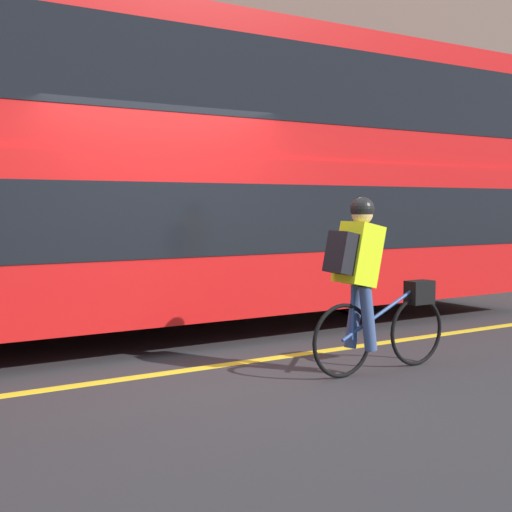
% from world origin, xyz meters
% --- Properties ---
extents(ground_plane, '(80.00, 80.00, 0.00)m').
position_xyz_m(ground_plane, '(0.00, 0.00, 0.00)').
color(ground_plane, '#2D2D30').
extents(road_center_line, '(50.00, 0.14, 0.01)m').
position_xyz_m(road_center_line, '(0.00, 0.12, 0.00)').
color(road_center_line, yellow).
rests_on(road_center_line, ground_plane).
extents(sidewalk_curb, '(60.00, 2.10, 0.13)m').
position_xyz_m(sidewalk_curb, '(0.00, 4.91, 0.06)').
color(sidewalk_curb, gray).
rests_on(sidewalk_curb, ground_plane).
extents(building_facade, '(60.00, 0.30, 7.58)m').
position_xyz_m(building_facade, '(0.00, 6.12, 3.79)').
color(building_facade, brown).
rests_on(building_facade, ground_plane).
extents(bus, '(11.71, 2.44, 3.57)m').
position_xyz_m(bus, '(-0.21, 1.94, 1.99)').
color(bus, black).
rests_on(bus, ground_plane).
extents(cyclist_on_bike, '(1.56, 0.32, 1.59)m').
position_xyz_m(cyclist_on_bike, '(1.15, -0.87, 0.86)').
color(cyclist_on_bike, black).
rests_on(cyclist_on_bike, ground_plane).
extents(trash_bin, '(0.58, 0.58, 0.98)m').
position_xyz_m(trash_bin, '(6.67, 4.81, 0.62)').
color(trash_bin, '#515156').
rests_on(trash_bin, sidewalk_curb).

